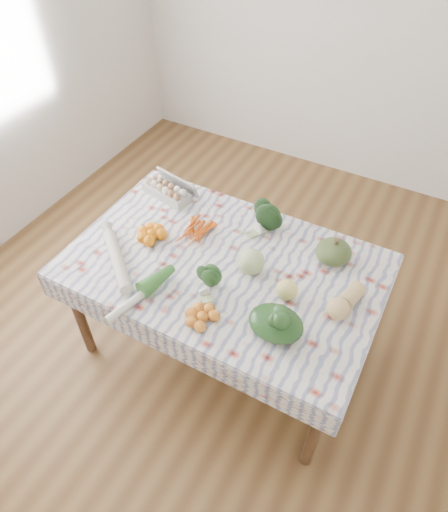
{
  "coord_description": "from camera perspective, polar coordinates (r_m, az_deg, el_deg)",
  "views": [
    {
      "loc": [
        0.8,
        -1.47,
        2.53
      ],
      "look_at": [
        0.0,
        0.0,
        0.82
      ],
      "focal_mm": 32.0,
      "sensor_mm": 36.0,
      "label": 1
    }
  ],
  "objects": [
    {
      "name": "leek",
      "position": [
        2.3,
        -10.39,
        -4.83
      ],
      "size": [
        0.14,
        0.41,
        0.05
      ],
      "primitive_type": "cylinder",
      "rotation": [
        1.57,
        0.0,
        -0.24
      ],
      "color": "white",
      "rests_on": "tablecloth"
    },
    {
      "name": "egg_carton",
      "position": [
        2.86,
        -7.23,
        8.03
      ],
      "size": [
        0.34,
        0.19,
        0.08
      ],
      "primitive_type": "cube",
      "rotation": [
        0.0,
        0.0,
        -0.2
      ],
      "color": "#B1B0AB",
      "rests_on": "tablecloth"
    },
    {
      "name": "grapefruit",
      "position": [
        2.27,
        7.86,
        -4.2
      ],
      "size": [
        0.13,
        0.13,
        0.11
      ],
      "primitive_type": "sphere",
      "rotation": [
        0.0,
        0.0,
        0.19
      ],
      "color": "#DDD16B",
      "rests_on": "tablecloth"
    },
    {
      "name": "kale_bunch",
      "position": [
        2.58,
        5.26,
        4.5
      ],
      "size": [
        0.23,
        0.22,
        0.16
      ],
      "primitive_type": "ellipsoid",
      "rotation": [
        0.0,
        0.0,
        -0.43
      ],
      "color": "#173415",
      "rests_on": "tablecloth"
    },
    {
      "name": "mandarin_cluster",
      "position": [
        2.18,
        -2.75,
        -7.52
      ],
      "size": [
        0.24,
        0.24,
        0.06
      ],
      "primitive_type": "cube",
      "rotation": [
        0.0,
        0.0,
        -0.31
      ],
      "color": "orange",
      "rests_on": "tablecloth"
    },
    {
      "name": "cabbage",
      "position": [
        2.35,
        3.43,
        -0.72
      ],
      "size": [
        0.14,
        0.14,
        0.14
      ],
      "primitive_type": "sphere",
      "rotation": [
        0.0,
        0.0,
        -0.03
      ],
      "color": "#AFC580",
      "rests_on": "tablecloth"
    },
    {
      "name": "spinach_bag",
      "position": [
        2.13,
        6.51,
        -8.35
      ],
      "size": [
        0.29,
        0.25,
        0.12
      ],
      "primitive_type": "ellipsoid",
      "rotation": [
        0.0,
        0.0,
        -0.17
      ],
      "color": "#183716",
      "rests_on": "tablecloth"
    },
    {
      "name": "carrot_bunch",
      "position": [
        2.58,
        -3.54,
        2.67
      ],
      "size": [
        0.24,
        0.23,
        0.04
      ],
      "primitive_type": "cube",
      "rotation": [
        0.0,
        0.0,
        0.22
      ],
      "color": "#E4560F",
      "rests_on": "tablecloth"
    },
    {
      "name": "daikon",
      "position": [
        2.48,
        -13.21,
        -0.49
      ],
      "size": [
        0.4,
        0.35,
        0.07
      ],
      "primitive_type": "cylinder",
      "rotation": [
        1.57,
        0.0,
        0.87
      ],
      "color": "beige",
      "rests_on": "tablecloth"
    },
    {
      "name": "broccoli",
      "position": [
        2.28,
        -2.72,
        -3.41
      ],
      "size": [
        0.2,
        0.2,
        0.1
      ],
      "primitive_type": "ellipsoid",
      "rotation": [
        0.0,
        0.0,
        0.77
      ],
      "color": "#224C1E",
      "rests_on": "tablecloth"
    },
    {
      "name": "butternut_squash",
      "position": [
        2.28,
        15.02,
        -5.36
      ],
      "size": [
        0.16,
        0.26,
        0.11
      ],
      "primitive_type": "ellipsoid",
      "rotation": [
        0.0,
        0.0,
        -0.24
      ],
      "color": "tan",
      "rests_on": "tablecloth"
    },
    {
      "name": "ground",
      "position": [
        3.04,
        0.0,
        -10.9
      ],
      "size": [
        4.5,
        4.5,
        0.0
      ],
      "primitive_type": "plane",
      "color": "brown",
      "rests_on": "ground"
    },
    {
      "name": "tablecloth",
      "position": [
        2.44,
        0.0,
        -1.05
      ],
      "size": [
        1.66,
        1.06,
        0.01
      ],
      "primitive_type": "cube",
      "color": "white",
      "rests_on": "dining_table"
    },
    {
      "name": "kabocha_squash",
      "position": [
        2.48,
        13.55,
        0.51
      ],
      "size": [
        0.22,
        0.22,
        0.13
      ],
      "primitive_type": "ellipsoid",
      "rotation": [
        0.0,
        0.0,
        -0.14
      ],
      "color": "#45592A",
      "rests_on": "tablecloth"
    },
    {
      "name": "orange_cluster",
      "position": [
        2.58,
        -8.99,
        2.7
      ],
      "size": [
        0.27,
        0.27,
        0.07
      ],
      "primitive_type": "cube",
      "rotation": [
        0.0,
        0.0,
        -0.34
      ],
      "color": "orange",
      "rests_on": "tablecloth"
    },
    {
      "name": "wall_back",
      "position": [
        3.97,
        17.73,
        27.22
      ],
      "size": [
        4.0,
        0.04,
        2.8
      ],
      "primitive_type": "cube",
      "color": "white",
      "rests_on": "ground"
    },
    {
      "name": "dining_table",
      "position": [
        2.5,
        0.0,
        -2.27
      ],
      "size": [
        1.6,
        1.0,
        0.75
      ],
      "color": "brown",
      "rests_on": "ground"
    }
  ]
}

